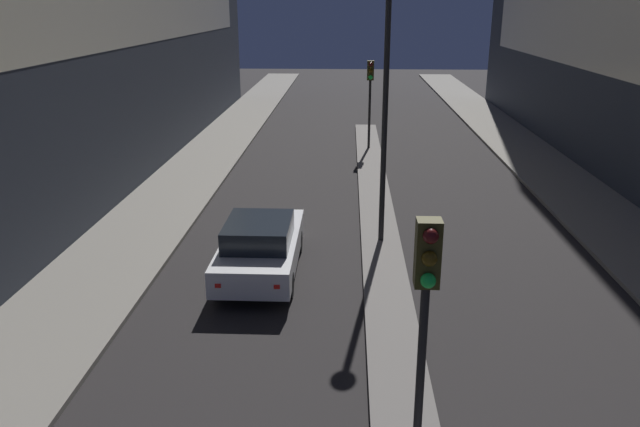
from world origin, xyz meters
TOP-DOWN VIEW (x-y plane):
  - median_strip at (0.00, 16.66)m, footprint 1.17×31.32m
  - traffic_light_near at (0.00, 3.54)m, footprint 0.32×0.42m
  - traffic_light_mid at (0.00, 26.21)m, footprint 0.32×0.42m
  - street_lamp at (0.00, 13.68)m, footprint 0.51×0.51m
  - car_left_lane at (-3.29, 11.40)m, footprint 1.95×4.74m

SIDE VIEW (x-z plane):
  - median_strip at x=0.00m, z-range 0.00..0.15m
  - car_left_lane at x=-3.29m, z-range 0.01..1.58m
  - traffic_light_near at x=0.00m, z-range 1.13..5.29m
  - traffic_light_mid at x=0.00m, z-range 1.13..5.29m
  - street_lamp at x=0.00m, z-range 1.50..9.01m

